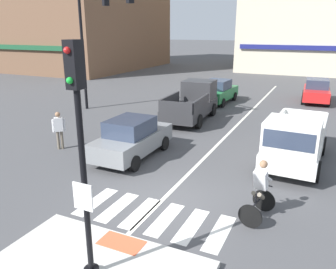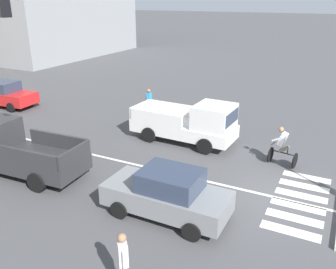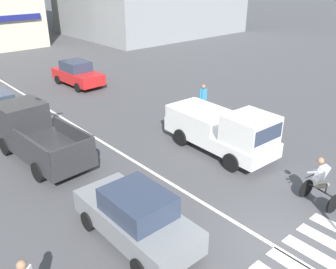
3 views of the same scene
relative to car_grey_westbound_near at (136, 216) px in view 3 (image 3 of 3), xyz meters
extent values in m
plane|color=#474749|center=(2.90, -2.89, -0.81)|extent=(300.00, 300.00, 0.00)
cube|color=silver|center=(2.51, -3.76, -0.81)|extent=(0.44, 1.80, 0.01)
cube|color=silver|center=(3.29, -3.76, -0.81)|extent=(0.44, 1.80, 0.01)
cube|color=silver|center=(4.07, -3.76, -0.81)|extent=(0.44, 1.80, 0.01)
cube|color=silver|center=(2.74, 7.11, -0.81)|extent=(0.14, 28.00, 0.01)
cube|color=slate|center=(0.00, 0.04, -0.16)|extent=(1.70, 4.10, 0.70)
cube|color=#2D384C|center=(0.00, -0.11, 0.51)|extent=(1.48, 1.90, 0.64)
cylinder|color=black|center=(-0.83, 1.31, -0.51)|extent=(0.18, 0.60, 0.60)
cylinder|color=black|center=(0.83, 1.31, -0.51)|extent=(0.18, 0.60, 0.60)
cylinder|color=black|center=(-0.83, -1.23, -0.51)|extent=(0.18, 0.60, 0.60)
cylinder|color=black|center=(0.83, -1.23, -0.51)|extent=(0.18, 0.60, 0.60)
cylinder|color=black|center=(0.91, 13.07, -0.51)|extent=(0.21, 0.61, 0.60)
cylinder|color=black|center=(0.76, 10.53, -0.51)|extent=(0.21, 0.61, 0.60)
cube|color=red|center=(6.34, 14.99, -0.16)|extent=(1.89, 4.17, 0.70)
cube|color=#2D384C|center=(6.33, 15.14, 0.51)|extent=(1.57, 1.97, 0.64)
cylinder|color=black|center=(7.23, 13.76, -0.51)|extent=(0.21, 0.61, 0.60)
cylinder|color=black|center=(5.56, 13.68, -0.51)|extent=(0.21, 0.61, 0.60)
cylinder|color=black|center=(7.11, 16.30, -0.51)|extent=(0.21, 0.61, 0.60)
cylinder|color=black|center=(5.45, 16.22, -0.51)|extent=(0.21, 0.61, 0.60)
cube|color=white|center=(6.10, 2.23, -0.13)|extent=(2.10, 5.17, 0.60)
cube|color=white|center=(6.04, 0.63, 0.72)|extent=(1.87, 1.77, 1.10)
cube|color=#2D384C|center=(6.01, -0.20, 0.80)|extent=(1.62, 0.14, 0.60)
cube|color=white|center=(7.03, 3.22, 0.47)|extent=(0.23, 2.81, 0.60)
cube|color=white|center=(5.25, 3.29, 0.47)|extent=(0.23, 2.81, 0.60)
cube|color=white|center=(6.20, 4.73, 0.47)|extent=(1.80, 0.17, 0.60)
cylinder|color=black|center=(6.95, 0.62, -0.43)|extent=(0.27, 0.77, 0.76)
cylinder|color=black|center=(5.13, 0.69, -0.43)|extent=(0.27, 0.77, 0.76)
cylinder|color=black|center=(7.07, 3.60, -0.43)|extent=(0.27, 0.77, 0.76)
cylinder|color=black|center=(5.25, 3.67, -0.43)|extent=(0.27, 0.77, 0.76)
cube|color=#2D2D30|center=(0.04, 6.41, -0.13)|extent=(2.19, 5.20, 0.60)
cube|color=#2D2D30|center=(-0.05, 8.01, 0.72)|extent=(1.89, 1.80, 1.10)
cube|color=#2D384C|center=(-0.09, 8.83, 0.80)|extent=(1.62, 0.17, 0.60)
cube|color=#2D2D30|center=(-0.79, 5.34, 0.47)|extent=(0.28, 2.81, 0.60)
cube|color=#2D2D30|center=(0.99, 5.44, 0.47)|extent=(0.28, 2.81, 0.60)
cube|color=#2D2D30|center=(0.19, 3.91, 0.47)|extent=(1.80, 0.20, 0.60)
cylinder|color=black|center=(-0.96, 7.94, -0.43)|extent=(0.28, 0.77, 0.76)
cylinder|color=black|center=(0.86, 8.04, -0.43)|extent=(0.28, 0.77, 0.76)
cylinder|color=black|center=(-0.79, 4.96, -0.43)|extent=(0.28, 0.77, 0.76)
cylinder|color=black|center=(1.03, 5.06, -0.43)|extent=(0.28, 0.77, 0.76)
cylinder|color=black|center=(5.67, -2.14, -0.48)|extent=(0.66, 0.15, 0.66)
cylinder|color=black|center=(5.49, -3.17, -0.48)|extent=(0.66, 0.15, 0.66)
cylinder|color=black|center=(5.58, -2.66, -0.26)|extent=(0.20, 0.89, 0.05)
cylinder|color=black|center=(5.55, -2.83, -0.08)|extent=(0.04, 0.04, 0.30)
cylinder|color=black|center=(5.66, -2.19, 0.04)|extent=(0.44, 0.11, 0.04)
cylinder|color=#6B6051|center=(5.50, -2.66, -0.08)|extent=(0.18, 0.41, 0.33)
cylinder|color=#6B6051|center=(5.66, -2.69, -0.08)|extent=(0.18, 0.41, 0.33)
cube|color=silver|center=(5.60, -2.58, 0.35)|extent=(0.40, 0.43, 0.60)
sphere|color=#936B4C|center=(5.62, -2.46, 0.76)|extent=(0.22, 0.22, 0.22)
cylinder|color=silver|center=(5.47, -2.37, 0.35)|extent=(0.16, 0.46, 0.31)
cylinder|color=silver|center=(5.78, -2.43, 0.35)|extent=(0.16, 0.46, 0.31)
sphere|color=#936B4C|center=(-3.35, -0.53, 0.75)|extent=(0.22, 0.22, 0.22)
cylinder|color=#6B6051|center=(8.66, 5.67, -0.40)|extent=(0.12, 0.12, 0.82)
cylinder|color=#6B6051|center=(8.82, 5.67, -0.40)|extent=(0.12, 0.12, 0.82)
cube|color=#338CBF|center=(8.74, 5.67, 0.31)|extent=(0.36, 0.23, 0.60)
cylinder|color=#338CBF|center=(8.51, 5.67, 0.26)|extent=(0.09, 0.09, 0.56)
cylinder|color=#338CBF|center=(8.97, 5.67, 0.26)|extent=(0.09, 0.09, 0.56)
sphere|color=#936B4C|center=(8.74, 5.67, 0.75)|extent=(0.22, 0.22, 0.22)
camera|label=1|loc=(6.84, -11.15, 4.24)|focal=35.95mm
camera|label=2|loc=(-8.91, -4.54, 5.94)|focal=38.18mm
camera|label=3|loc=(-4.81, -6.80, 6.34)|focal=38.41mm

